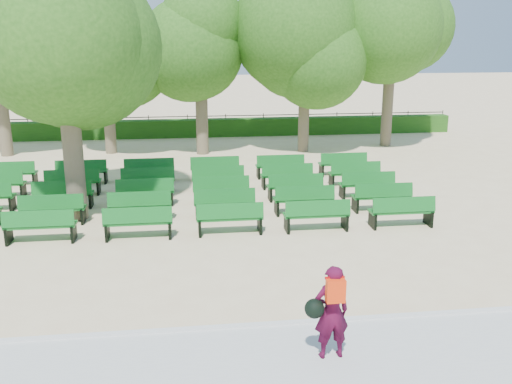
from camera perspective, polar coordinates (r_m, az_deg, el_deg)
ground at (r=16.33m, az=-2.61°, el=-2.86°), size 120.00×120.00×0.00m
paving at (r=9.62m, az=1.25°, el=-16.62°), size 30.00×2.20×0.06m
curb at (r=10.59m, az=0.30°, el=-13.25°), size 30.00×0.12×0.10m
hedge at (r=29.85m, az=-4.90°, el=6.42°), size 26.00×0.70×0.90m
fence at (r=30.32m, az=-4.91°, el=5.69°), size 26.00×0.10×1.02m
tree_line at (r=26.00m, az=-4.47°, el=4.06°), size 21.80×6.80×7.04m
bench_array at (r=18.05m, az=-7.29°, el=-0.87°), size 1.78×0.61×1.11m
tree_among at (r=16.54m, az=-18.49°, el=11.52°), size 4.54×4.54×6.29m
person at (r=9.37m, az=7.45°, el=-11.71°), size 0.76×0.47×1.59m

